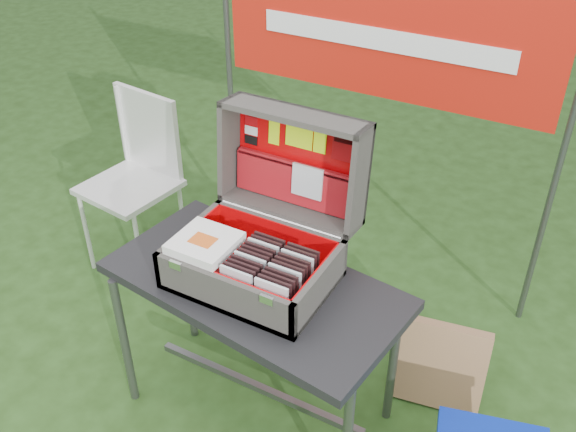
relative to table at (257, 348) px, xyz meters
The scene contains 83 objects.
ground 0.35m from the table, 68.16° to the left, with size 80.00×80.00×0.00m, color #203A12.
table is the anchor object (origin of this frame).
table_top 0.33m from the table, ahead, with size 1.13×0.56×0.04m, color black.
table_leg_fl 0.55m from the table, 156.22° to the right, with size 0.04×0.04×0.67m, color #59595B.
table_leg_bl 0.55m from the table, 156.22° to the left, with size 0.04×0.04×0.67m, color #59595B.
table_leg_br 0.55m from the table, 23.78° to the left, with size 0.04×0.04×0.67m, color #59595B.
table_brace 0.23m from the table, 153.43° to the left, with size 0.98×0.03×0.03m, color #59595B.
suitcase 0.64m from the table, 95.00° to the left, with size 0.58×0.57×0.56m, color #64605A, non-canonical shape.
suitcase_base_bottom 0.36m from the table, behind, with size 0.58×0.41×0.02m, color #64605A.
suitcase_base_wall_front 0.47m from the table, 91.55° to the right, with size 0.58×0.02×0.15m, color #64605A.
suitcase_base_wall_back 0.47m from the table, 91.55° to the left, with size 0.58×0.02×0.15m, color #64605A.
suitcase_base_wall_left 0.51m from the table, behind, with size 0.02×0.41×0.15m, color #64605A.
suitcase_base_wall_right 0.51m from the table, ahead, with size 0.02×0.41×0.15m, color #64605A.
suitcase_liner_floor 0.38m from the table, behind, with size 0.53×0.37×0.01m, color #D40700.
suitcase_latch_left 0.57m from the table, 132.83° to the right, with size 0.05×0.01×0.03m, color silver.
suitcase_latch_right 0.57m from the table, 48.79° to the right, with size 0.05×0.01×0.03m, color silver.
suitcase_hinge 0.55m from the table, 91.46° to the left, with size 0.02×0.02×0.52m, color silver.
suitcase_lid_back 0.79m from the table, 90.82° to the left, with size 0.58×0.41×0.02m, color #64605A.
suitcase_lid_rim_far 0.96m from the table, 90.94° to the left, with size 0.58×0.02×0.15m, color #64605A.
suitcase_lid_rim_near 0.59m from the table, 91.06° to the left, with size 0.58×0.02×0.15m, color #64605A.
suitcase_lid_rim_left 0.82m from the table, 133.04° to the left, with size 0.02×0.41×0.15m, color #64605A.
suitcase_lid_rim_right 0.81m from the table, 48.04° to the left, with size 0.02×0.41×0.15m, color #64605A.
suitcase_lid_liner 0.79m from the table, 90.85° to the left, with size 0.53×0.36×0.01m, color #D40700.
suitcase_liner_wall_front 0.48m from the table, 91.68° to the right, with size 0.53×0.01×0.13m, color #D40700.
suitcase_liner_wall_back 0.48m from the table, 91.67° to the left, with size 0.53×0.01×0.13m, color #D40700.
suitcase_liner_wall_left 0.52m from the table, behind, with size 0.01×0.37×0.13m, color #D40700.
suitcase_liner_wall_right 0.51m from the table, ahead, with size 0.01×0.37×0.13m, color #D40700.
suitcase_lid_pocket 0.69m from the table, 90.93° to the left, with size 0.51×0.17×0.03m, color maroon.
suitcase_pocket_edge 0.76m from the table, 90.92° to the left, with size 0.50×0.02×0.02m, color maroon.
suitcase_pocket_cd 0.71m from the table, 79.69° to the left, with size 0.13×0.13×0.01m, color silver.
lid_sticker_cc_a 0.95m from the table, 120.91° to the left, with size 0.06×0.04×0.00m, color #1933B2.
lid_sticker_cc_b 0.91m from the table, 121.17° to the left, with size 0.06×0.04×0.00m, color #9F080C.
lid_sticker_cc_c 0.88m from the table, 121.43° to the left, with size 0.06×0.04×0.00m, color white.
lid_sticker_cc_d 0.84m from the table, 121.70° to the left, with size 0.06×0.04×0.00m, color black.
lid_card_neon_tall 0.88m from the table, 107.65° to the left, with size 0.05×0.11×0.00m, color #C1EF11.
lid_card_neon_main 0.87m from the table, 90.85° to the left, with size 0.11×0.09×0.00m, color #C1EF11.
lid_card_neon_small 0.88m from the table, 77.00° to the left, with size 0.05×0.09×0.00m, color #C1EF11.
lid_sticker_band 0.89m from the table, 62.53° to the left, with size 0.10×0.10×0.00m, color #9F080C.
lid_sticker_band_bar 0.92m from the table, 62.71° to the left, with size 0.09×0.02×0.00m, color black.
cd_left_0 0.48m from the table, 78.98° to the right, with size 0.13×0.01×0.15m, color silver.
cd_left_1 0.48m from the table, 77.19° to the right, with size 0.13×0.01×0.15m, color black.
cd_left_2 0.47m from the table, 74.73° to the right, with size 0.13×0.01×0.15m, color black.
cd_left_3 0.46m from the table, 71.13° to the right, with size 0.13×0.01×0.15m, color black.
cd_left_4 0.46m from the table, 65.46° to the right, with size 0.13×0.01×0.15m, color silver.
cd_left_5 0.46m from the table, 55.49° to the right, with size 0.13×0.01×0.15m, color black.
cd_left_6 0.46m from the table, 35.68° to the right, with size 0.13×0.01×0.15m, color black.
cd_left_7 0.46m from the table, ahead, with size 0.13×0.01×0.15m, color black.
cd_left_8 0.46m from the table, 37.03° to the left, with size 0.13×0.01×0.15m, color silver.
cd_left_9 0.46m from the table, 56.14° to the left, with size 0.13×0.01×0.15m, color black.
cd_left_10 0.46m from the table, 65.81° to the left, with size 0.13×0.01×0.15m, color black.
cd_right_0 0.51m from the table, 42.94° to the right, with size 0.13×0.01×0.15m, color silver.
cd_right_1 0.50m from the table, 38.56° to the right, with size 0.13×0.01×0.15m, color black.
cd_right_2 0.50m from the table, 33.58° to the right, with size 0.13×0.01×0.15m, color black.
cd_right_3 0.49m from the table, 27.94° to the right, with size 0.13×0.01×0.15m, color black.
cd_right_4 0.49m from the table, 21.65° to the right, with size 0.13×0.01×0.15m, color silver.
cd_right_5 0.49m from the table, 14.77° to the right, with size 0.13×0.01×0.15m, color black.
cd_right_6 0.49m from the table, ahead, with size 0.13×0.01×0.15m, color black.
cd_right_7 0.49m from the table, ahead, with size 0.13×0.01×0.15m, color black.
cd_right_8 0.49m from the table, ahead, with size 0.13×0.01×0.15m, color silver.
cd_right_9 0.49m from the table, 15.12° to the left, with size 0.13×0.01×0.15m, color black.
cd_right_10 0.49m from the table, 21.98° to the left, with size 0.13×0.01×0.15m, color black.
songbook_0 0.54m from the table, 153.55° to the right, with size 0.22×0.22×0.01m, color white.
songbook_1 0.54m from the table, 153.55° to the right, with size 0.22×0.22×0.01m, color white.
songbook_2 0.55m from the table, 153.55° to the right, with size 0.22×0.22×0.01m, color white.
songbook_3 0.55m from the table, 153.55° to the right, with size 0.22×0.22×0.01m, color white.
songbook_4 0.56m from the table, 153.55° to the right, with size 0.22×0.22×0.01m, color white.
songbook_5 0.56m from the table, 153.55° to the right, with size 0.22×0.22×0.01m, color white.
songbook_6 0.57m from the table, 153.55° to the right, with size 0.22×0.22×0.01m, color white.
songbook_graphic 0.57m from the table, 150.66° to the right, with size 0.09×0.07×0.00m, color #D85919.
chair 1.26m from the table, 153.64° to the left, with size 0.43×0.47×0.95m, color silver, non-canonical shape.
chair_seat 1.26m from the table, 153.64° to the left, with size 0.43×0.43×0.03m, color silver.
chair_backrest 1.41m from the table, 145.89° to the left, with size 0.43×0.03×0.45m, color silver.
chair_leg_fl 1.36m from the table, 164.01° to the left, with size 0.02×0.02×0.48m, color silver.
chair_leg_fr 1.02m from the table, 158.31° to the left, with size 0.02×0.02×0.48m, color silver.
chair_leg_bl 1.51m from the table, 150.48° to the left, with size 0.02×0.02×0.48m, color silver.
chair_leg_br 1.20m from the table, 141.84° to the left, with size 0.02×0.02×0.48m, color silver.
chair_upright_left 1.55m from the table, 149.78° to the left, with size 0.02×0.02×0.45m, color silver.
chair_upright_right 1.26m from the table, 141.04° to the left, with size 0.02×0.02×0.45m, color silver.
cardboard_box 0.80m from the table, 32.74° to the left, with size 0.37×0.06×0.39m, color #9E6F4E.
banner_post_left 1.49m from the table, 126.59° to the left, with size 0.03×0.03×1.70m, color #59595B.
banner_post_right 1.50m from the table, 52.65° to the left, with size 0.03×0.03×1.70m, color #59595B.
banner 1.47m from the table, 89.40° to the left, with size 1.60×0.01×0.55m, color #B4180D.
banner_text 1.46m from the table, 89.39° to the left, with size 1.20×0.00×0.10m, color white.
Camera 1 is at (1.00, -1.58, 2.25)m, focal length 40.00 mm.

